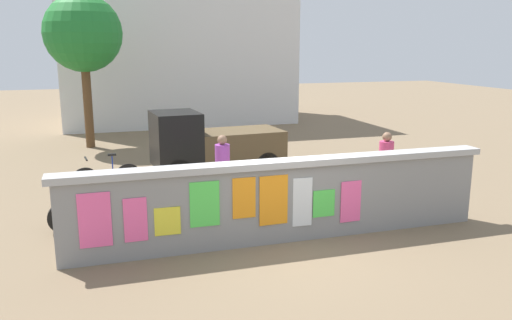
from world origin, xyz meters
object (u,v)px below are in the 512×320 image
at_px(auto_rickshaw_truck, 211,144).
at_px(tree_roadside, 83,34).
at_px(person_walking, 223,162).
at_px(motorcycle, 95,207).
at_px(person_bystander, 386,159).
at_px(bicycle_far, 107,177).
at_px(bicycle_near, 300,187).

xyz_separation_m(auto_rickshaw_truck, tree_roadside, (-3.26, 5.40, 3.08)).
xyz_separation_m(auto_rickshaw_truck, person_walking, (-0.33, -2.69, 0.09)).
height_order(motorcycle, person_bystander, person_bystander).
bearing_deg(person_bystander, person_walking, 168.61).
bearing_deg(motorcycle, tree_roadside, 90.68).
distance_m(bicycle_far, person_walking, 3.23).
relative_size(bicycle_far, person_bystander, 1.05).
bearing_deg(motorcycle, bicycle_far, 83.85).
relative_size(person_walking, tree_roadside, 0.30).
height_order(auto_rickshaw_truck, person_walking, auto_rickshaw_truck).
xyz_separation_m(bicycle_far, tree_roadside, (-0.40, 6.18, 3.61)).
relative_size(auto_rickshaw_truck, bicycle_far, 2.17).
distance_m(bicycle_near, person_walking, 1.91).
relative_size(bicycle_near, person_bystander, 1.02).
relative_size(motorcycle, bicycle_near, 1.16).
distance_m(motorcycle, person_bystander, 6.62).
bearing_deg(bicycle_far, person_walking, -37.09).
bearing_deg(tree_roadside, person_bystander, -52.84).
height_order(person_walking, tree_roadside, tree_roadside).
distance_m(motorcycle, tree_roadside, 9.62).
relative_size(auto_rickshaw_truck, person_bystander, 2.28).
distance_m(person_bystander, tree_roadside, 11.50).
xyz_separation_m(person_bystander, tree_roadside, (-6.71, 8.85, 2.99)).
distance_m(bicycle_near, bicycle_far, 4.86).
relative_size(auto_rickshaw_truck, person_walking, 2.28).
bearing_deg(person_bystander, bicycle_far, 157.05).
bearing_deg(tree_roadside, person_walking, -70.09).
xyz_separation_m(auto_rickshaw_truck, bicycle_near, (1.43, -3.09, -0.54)).
xyz_separation_m(auto_rickshaw_truck, bicycle_far, (-2.86, -0.79, -0.54)).
xyz_separation_m(motorcycle, person_walking, (2.82, 0.86, 0.52)).
bearing_deg(tree_roadside, bicycle_far, -86.26).
relative_size(auto_rickshaw_truck, tree_roadside, 0.69).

